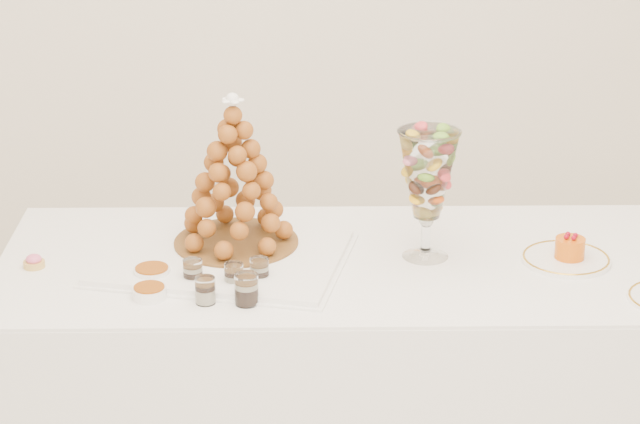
{
  "coord_description": "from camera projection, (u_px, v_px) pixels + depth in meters",
  "views": [
    {
      "loc": [
        -0.25,
        -2.56,
        2.06
      ],
      "look_at": [
        -0.03,
        0.22,
        0.94
      ],
      "focal_mm": 70.0,
      "sensor_mm": 36.0,
      "label": 1
    }
  ],
  "objects": [
    {
      "name": "verrine_b",
      "position": [
        234.0,
        276.0,
        3.09
      ],
      "size": [
        0.06,
        0.06,
        0.06
      ],
      "primitive_type": "cylinder",
      "rotation": [
        0.0,
        0.0,
        -0.25
      ],
      "color": "white",
      "rests_on": "buffet_table"
    },
    {
      "name": "pink_tart",
      "position": [
        34.0,
        262.0,
        3.21
      ],
      "size": [
        0.06,
        0.06,
        0.04
      ],
      "color": "tan",
      "rests_on": "buffet_table"
    },
    {
      "name": "croquembouche",
      "position": [
        234.0,
        172.0,
        3.24
      ],
      "size": [
        0.34,
        0.34,
        0.41
      ],
      "rotation": [
        0.0,
        0.0,
        -0.25
      ],
      "color": "brown",
      "rests_on": "lace_tray"
    },
    {
      "name": "ramekin_back",
      "position": [
        152.0,
        274.0,
        3.14
      ],
      "size": [
        0.09,
        0.09,
        0.03
      ],
      "primitive_type": "cylinder",
      "color": "white",
      "rests_on": "buffet_table"
    },
    {
      "name": "verrine_d",
      "position": [
        205.0,
        290.0,
        3.01
      ],
      "size": [
        0.06,
        0.06,
        0.07
      ],
      "primitive_type": "cylinder",
      "rotation": [
        0.0,
        0.0,
        -0.14
      ],
      "color": "white",
      "rests_on": "buffet_table"
    },
    {
      "name": "ramekin_front",
      "position": [
        149.0,
        293.0,
        3.04
      ],
      "size": [
        0.08,
        0.08,
        0.03
      ],
      "primitive_type": "cylinder",
      "color": "white",
      "rests_on": "buffet_table"
    },
    {
      "name": "buffet_table",
      "position": [
        362.0,
        382.0,
        3.39
      ],
      "size": [
        1.96,
        0.89,
        0.73
      ],
      "rotation": [
        0.0,
        0.0,
        -0.07
      ],
      "color": "white",
      "rests_on": "ground"
    },
    {
      "name": "verrine_e",
      "position": [
        246.0,
        289.0,
        3.0
      ],
      "size": [
        0.07,
        0.07,
        0.08
      ],
      "primitive_type": "cylinder",
      "rotation": [
        0.0,
        0.0,
        -0.14
      ],
      "color": "white",
      "rests_on": "buffet_table"
    },
    {
      "name": "verrine_c",
      "position": [
        259.0,
        271.0,
        3.12
      ],
      "size": [
        0.06,
        0.06,
        0.07
      ],
      "primitive_type": "cylinder",
      "rotation": [
        0.0,
        0.0,
        0.27
      ],
      "color": "white",
      "rests_on": "buffet_table"
    },
    {
      "name": "macaron_vase",
      "position": [
        428.0,
        176.0,
        3.2
      ],
      "size": [
        0.16,
        0.16,
        0.35
      ],
      "color": "white",
      "rests_on": "buffet_table"
    },
    {
      "name": "lace_tray",
      "position": [
        222.0,
        258.0,
        3.24
      ],
      "size": [
        0.71,
        0.61,
        0.02
      ],
      "primitive_type": "cube",
      "rotation": [
        0.0,
        0.0,
        -0.29
      ],
      "color": "white",
      "rests_on": "buffet_table"
    },
    {
      "name": "mousse_cake",
      "position": [
        570.0,
        248.0,
        3.23
      ],
      "size": [
        0.08,
        0.08,
        0.07
      ],
      "color": "#E15E0A",
      "rests_on": "cake_plate"
    },
    {
      "name": "verrine_a",
      "position": [
        193.0,
        272.0,
        3.11
      ],
      "size": [
        0.06,
        0.06,
        0.07
      ],
      "primitive_type": "cylinder",
      "rotation": [
        0.0,
        0.0,
        0.28
      ],
      "color": "white",
      "rests_on": "buffet_table"
    },
    {
      "name": "cake_plate",
      "position": [
        566.0,
        259.0,
        3.25
      ],
      "size": [
        0.23,
        0.23,
        0.01
      ],
      "primitive_type": "cylinder",
      "color": "white",
      "rests_on": "buffet_table"
    }
  ]
}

